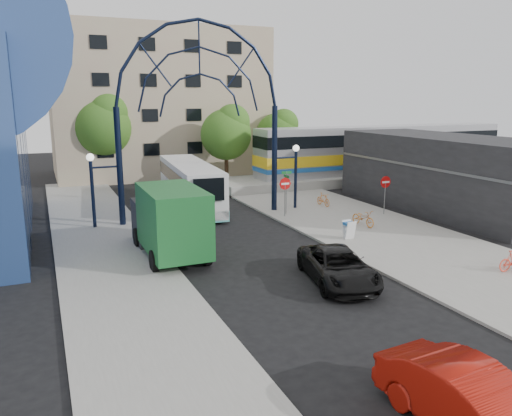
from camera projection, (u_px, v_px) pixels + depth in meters
name	position (u px, v px, depth m)	size (l,w,h in m)	color
ground	(313.00, 297.00, 19.20)	(120.00, 120.00, 0.00)	black
sidewalk_east	(409.00, 244.00, 25.88)	(8.00, 56.00, 0.12)	gray
plaza_west	(117.00, 270.00, 22.04)	(5.00, 50.00, 0.12)	gray
gateway_arch	(200.00, 80.00, 29.90)	(13.64, 0.44, 12.10)	black
stop_sign	(285.00, 187.00, 31.38)	(0.80, 0.07, 2.50)	slate
do_not_enter_sign	(385.00, 186.00, 32.00)	(0.76, 0.07, 2.48)	slate
street_name_sign	(286.00, 183.00, 32.05)	(0.70, 0.70, 2.80)	slate
sandwich_board	(349.00, 227.00, 26.57)	(0.55, 0.61, 0.99)	white
commercial_block_east	(446.00, 173.00, 33.83)	(6.00, 16.00, 5.00)	black
apartment_block	(157.00, 103.00, 49.80)	(20.00, 12.10, 14.00)	tan
train_platform	(382.00, 176.00, 46.59)	(32.00, 5.00, 0.80)	gray
train_car	(384.00, 149.00, 46.05)	(25.10, 3.05, 4.20)	#B7B7BC
tree_north_a	(228.00, 132.00, 43.81)	(4.48, 4.48, 7.00)	#382314
tree_north_b	(104.00, 124.00, 43.37)	(5.12, 5.12, 8.00)	#382314
tree_north_c	(279.00, 132.00, 48.00)	(4.16, 4.16, 6.50)	#382314
city_bus	(190.00, 184.00, 34.57)	(3.45, 11.50, 3.11)	silver
green_truck	(168.00, 221.00, 23.94)	(2.70, 6.87, 3.46)	black
black_suv	(338.00, 266.00, 20.54)	(2.32, 5.04, 1.40)	black
red_sedan	(474.00, 405.00, 11.12)	(1.69, 4.86, 1.60)	#9C1309
bike_near_a	(363.00, 218.00, 29.33)	(0.63, 1.80, 0.95)	orange
bike_near_b	(323.00, 199.00, 34.77)	(0.42, 1.49, 0.90)	orange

